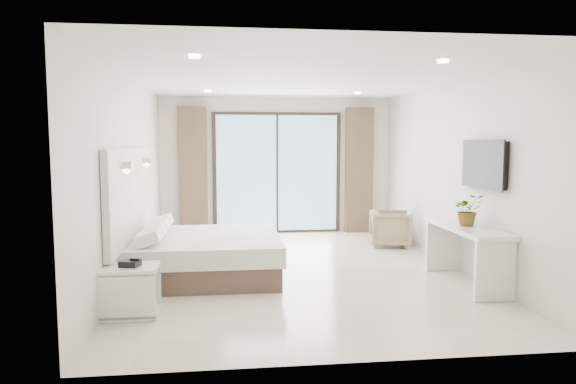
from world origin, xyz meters
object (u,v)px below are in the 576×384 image
object	(u,v)px
nightstand	(131,291)
console_desk	(466,241)
bed	(204,255)
armchair	(390,227)

from	to	relation	value
nightstand	console_desk	bearing A→B (deg)	9.26
bed	armchair	distance (m)	3.58
bed	nightstand	world-z (taller)	bed
console_desk	armchair	xyz separation A→B (m)	(-0.19, 2.49, -0.22)
nightstand	armchair	bearing A→B (deg)	38.98
nightstand	console_desk	xyz separation A→B (m)	(4.06, 0.69, 0.30)
bed	armchair	world-z (taller)	bed
console_desk	armchair	world-z (taller)	console_desk
armchair	nightstand	bearing A→B (deg)	140.91
nightstand	armchair	size ratio (longest dim) A/B	0.85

